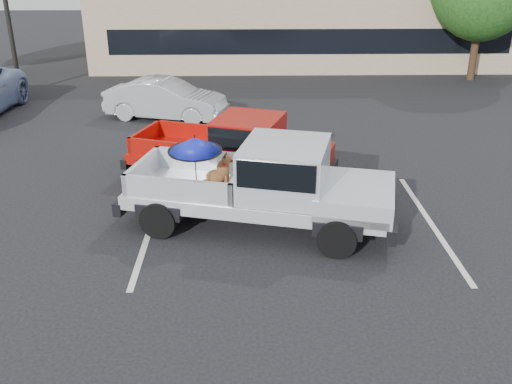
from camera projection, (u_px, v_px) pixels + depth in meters
ground at (300, 275)px, 10.33m from camera, size 90.00×90.00×0.00m
stripe_left at (151, 226)px, 12.10m from camera, size 0.12×5.00×0.01m
stripe_right at (431, 224)px, 12.22m from camera, size 0.12×5.00×0.01m
silver_pickup at (273, 181)px, 11.65m from camera, size 6.00×3.28×2.06m
red_pickup at (242, 148)px, 13.95m from camera, size 5.45×3.36×1.70m
silver_sedan at (166, 99)px, 19.28m from camera, size 4.31×2.44×1.35m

